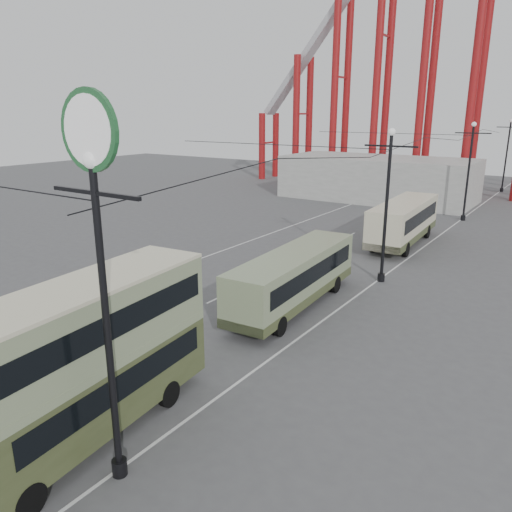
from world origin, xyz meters
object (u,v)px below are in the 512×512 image
Objects in this scene: single_decker_green at (294,276)px; pedestrian at (244,291)px; single_decker_cream at (404,221)px; lamp_post_near at (96,210)px; double_decker_bus at (82,357)px.

single_decker_green reaches higher than pedestrian.
single_decker_cream is 5.59× the size of pedestrian.
pedestrian is at bearing -100.93° from single_decker_cream.
single_decker_cream is 18.44m from pedestrian.
single_decker_cream is at bearing 93.63° from lamp_post_near.
double_decker_bus is 0.89× the size of single_decker_cream.
double_decker_bus reaches higher than single_decker_cream.
lamp_post_near is at bearing 102.91° from pedestrian.
double_decker_bus is at bearing 94.33° from pedestrian.
lamp_post_near is 31.35m from single_decker_cream.
single_decker_green is (-2.41, 14.24, -6.13)m from lamp_post_near.
single_decker_green is at bearing 99.62° from lamp_post_near.
double_decker_bus is 13.68m from single_decker_green.
lamp_post_near reaches higher than single_decker_green.
single_decker_green is at bearing 85.51° from double_decker_bus.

